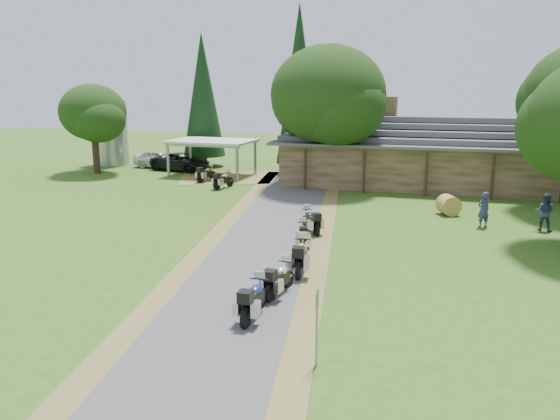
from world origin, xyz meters
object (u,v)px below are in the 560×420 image
(motorcycle_row_c, at_px, (301,255))
(motorcycle_carport_b, at_px, (223,179))
(carport, at_px, (212,158))
(hay_bale, at_px, (449,205))
(lodge, at_px, (428,150))
(silo, at_px, (110,130))
(car_dark_suv, at_px, (182,157))
(motorcycle_row_e, at_px, (311,220))
(motorcycle_carport_a, at_px, (207,173))
(motorcycle_row_a, at_px, (254,298))
(car_white_sedan, at_px, (159,157))
(motorcycle_row_d, at_px, (303,233))
(motorcycle_row_b, at_px, (279,277))

(motorcycle_row_c, distance_m, motorcycle_carport_b, 18.05)
(carport, distance_m, hay_bale, 19.96)
(lodge, bearing_deg, silo, 174.66)
(lodge, xyz_separation_m, motorcycle_row_c, (-4.36, -20.99, -1.73))
(car_dark_suv, bearing_deg, carport, -103.39)
(car_dark_suv, bearing_deg, silo, 90.08)
(motorcycle_row_e, height_order, motorcycle_carport_a, motorcycle_carport_a)
(motorcycle_row_a, bearing_deg, lodge, -10.29)
(silo, distance_m, carport, 11.57)
(hay_bale, bearing_deg, motorcycle_row_e, -139.25)
(car_white_sedan, bearing_deg, motorcycle_row_d, -134.37)
(motorcycle_row_b, distance_m, motorcycle_row_c, 2.43)
(lodge, xyz_separation_m, hay_bale, (1.33, -9.51, -1.90))
(car_dark_suv, height_order, motorcycle_row_b, car_dark_suv)
(motorcycle_row_e, bearing_deg, motorcycle_carport_b, 6.47)
(car_dark_suv, bearing_deg, motorcycle_row_d, -130.14)
(carport, relative_size, car_dark_suv, 1.12)
(car_dark_suv, distance_m, motorcycle_row_d, 23.63)
(car_white_sedan, distance_m, motorcycle_row_a, 32.60)
(motorcycle_row_d, relative_size, motorcycle_carport_a, 0.88)
(motorcycle_row_b, distance_m, motorcycle_row_d, 6.06)
(silo, xyz_separation_m, motorcycle_row_c, (23.13, -23.56, -2.37))
(motorcycle_row_b, height_order, motorcycle_row_c, motorcycle_row_c)
(motorcycle_row_e, relative_size, motorcycle_carport_a, 0.98)
(lodge, xyz_separation_m, car_dark_suv, (-19.89, 1.08, -1.35))
(silo, distance_m, motorcycle_row_a, 36.15)
(lodge, distance_m, motorcycle_carport_b, 14.77)
(silo, xyz_separation_m, hay_bale, (28.82, -12.08, -2.54))
(motorcycle_row_e, bearing_deg, motorcycle_carport_a, 7.25)
(lodge, relative_size, motorcycle_carport_b, 11.33)
(carport, height_order, hay_bale, carport)
(silo, bearing_deg, car_white_sedan, -6.72)
(car_dark_suv, xyz_separation_m, motorcycle_row_a, (15.10, -26.53, -0.44))
(motorcycle_row_d, bearing_deg, motorcycle_row_e, -12.28)
(motorcycle_row_c, distance_m, motorcycle_row_e, 5.87)
(car_dark_suv, bearing_deg, motorcycle_carport_b, -124.96)
(motorcycle_carport_a, xyz_separation_m, hay_bale, (17.14, -6.27, -0.10))
(motorcycle_row_b, bearing_deg, lodge, -1.17)
(car_dark_suv, height_order, motorcycle_row_a, car_dark_suv)
(motorcycle_row_b, relative_size, motorcycle_carport_b, 0.98)
(car_white_sedan, xyz_separation_m, motorcycle_row_c, (18.04, -22.96, -0.26))
(silo, bearing_deg, motorcycle_row_c, -45.53)
(motorcycle_carport_a, xyz_separation_m, motorcycle_carport_b, (2.21, -2.24, -0.00))
(car_white_sedan, height_order, motorcycle_row_b, car_white_sedan)
(lodge, height_order, motorcycle_row_b, lodge)
(motorcycle_row_b, relative_size, motorcycle_row_c, 0.88)
(silo, bearing_deg, motorcycle_row_a, -50.99)
(car_white_sedan, relative_size, car_dark_suv, 1.01)
(carport, distance_m, motorcycle_row_b, 25.84)
(motorcycle_row_a, height_order, motorcycle_row_b, motorcycle_row_a)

